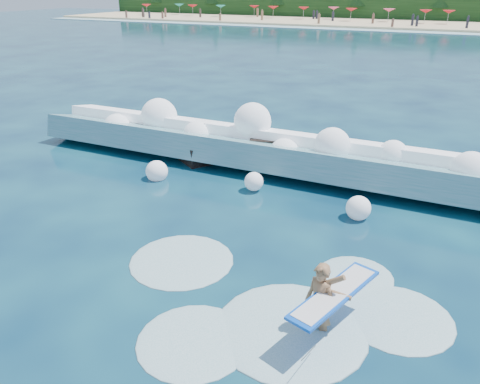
# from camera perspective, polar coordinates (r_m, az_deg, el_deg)

# --- Properties ---
(ground) EXTENTS (200.00, 200.00, 0.00)m
(ground) POSITION_cam_1_polar(r_m,az_deg,el_deg) (12.52, -10.26, -7.20)
(ground) COLOR #071D39
(ground) RESTS_ON ground
(beach) EXTENTS (140.00, 20.00, 0.40)m
(beach) POSITION_cam_1_polar(r_m,az_deg,el_deg) (87.02, 22.26, 18.32)
(beach) COLOR tan
(beach) RESTS_ON ground
(wet_band) EXTENTS (140.00, 5.00, 0.08)m
(wet_band) POSITION_cam_1_polar(r_m,az_deg,el_deg) (76.10, 21.50, 17.71)
(wet_band) COLOR silver
(wet_band) RESTS_ON ground
(treeline) EXTENTS (140.00, 4.00, 5.00)m
(treeline) POSITION_cam_1_polar(r_m,az_deg,el_deg) (96.85, 23.02, 20.01)
(treeline) COLOR black
(treeline) RESTS_ON ground
(breaking_wave) EXTENTS (19.06, 2.92, 1.64)m
(breaking_wave) POSITION_cam_1_polar(r_m,az_deg,el_deg) (17.95, 2.84, 5.04)
(breaking_wave) COLOR teal
(breaking_wave) RESTS_ON ground
(rock_cluster) EXTENTS (7.79, 3.06, 1.19)m
(rock_cluster) POSITION_cam_1_polar(r_m,az_deg,el_deg) (19.36, -5.06, 5.80)
(rock_cluster) COLOR black
(rock_cluster) RESTS_ON ground
(surfer_with_board) EXTENTS (1.31, 2.98, 1.82)m
(surfer_with_board) POSITION_cam_1_polar(r_m,az_deg,el_deg) (9.61, 10.05, -13.09)
(surfer_with_board) COLOR #8E6542
(surfer_with_board) RESTS_ON ground
(wave_spray) EXTENTS (14.92, 4.62, 2.36)m
(wave_spray) POSITION_cam_1_polar(r_m,az_deg,el_deg) (17.95, 1.17, 6.74)
(wave_spray) COLOR white
(wave_spray) RESTS_ON ground
(surf_foam) EXTENTS (8.90, 5.64, 0.16)m
(surf_foam) POSITION_cam_1_polar(r_m,az_deg,el_deg) (10.35, 4.78, -14.35)
(surf_foam) COLOR silver
(surf_foam) RESTS_ON ground
(beach_umbrellas) EXTENTS (111.62, 6.57, 0.50)m
(beach_umbrellas) POSITION_cam_1_polar(r_m,az_deg,el_deg) (88.53, 22.71, 19.67)
(beach_umbrellas) COLOR red
(beach_umbrellas) RESTS_ON ground
(beachgoers) EXTENTS (108.81, 13.59, 1.94)m
(beachgoers) POSITION_cam_1_polar(r_m,az_deg,el_deg) (85.50, 16.45, 19.60)
(beachgoers) COLOR #3F332D
(beachgoers) RESTS_ON ground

